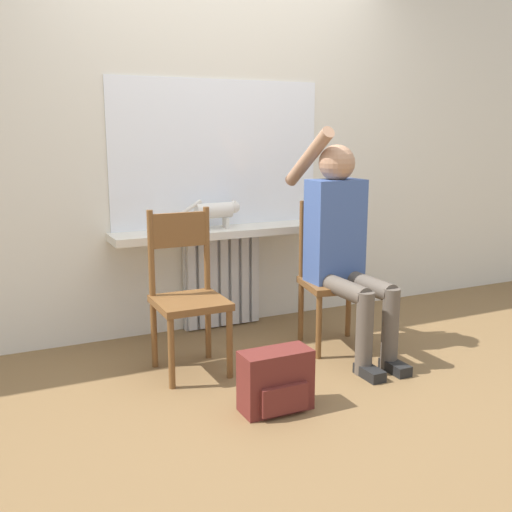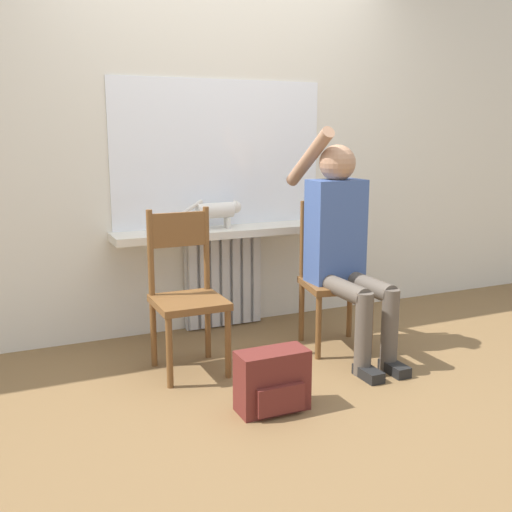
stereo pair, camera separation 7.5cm
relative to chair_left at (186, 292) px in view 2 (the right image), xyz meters
name	(u,v)px [view 2 (the right image)]	position (x,y,z in m)	size (l,w,h in m)	color
ground_plane	(301,386)	(0.48, -0.49, -0.46)	(12.00, 12.00, 0.00)	brown
wall_with_window	(218,133)	(0.48, 0.74, 0.89)	(7.00, 0.06, 2.70)	silver
radiator	(224,280)	(0.48, 0.66, -0.13)	(0.56, 0.08, 0.67)	silver
windowsill	(228,232)	(0.48, 0.56, 0.23)	(1.57, 0.29, 0.05)	silver
window_glass	(220,154)	(0.48, 0.70, 0.75)	(1.50, 0.01, 0.98)	white
chair_left	(186,292)	(0.00, 0.00, 0.00)	(0.39, 0.39, 0.93)	brown
chair_right	(333,275)	(0.98, 0.00, 0.00)	(0.45, 0.45, 0.93)	brown
person	(344,241)	(0.97, -0.12, 0.24)	(0.36, 1.01, 1.39)	brown
cat	(218,211)	(0.41, 0.57, 0.38)	(0.44, 0.10, 0.20)	silver
backpack	(273,381)	(0.22, -0.68, -0.31)	(0.35, 0.20, 0.31)	maroon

